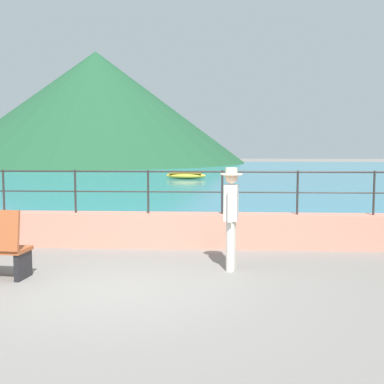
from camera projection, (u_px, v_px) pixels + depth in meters
The scene contains 7 objects.
ground_plane at pixel (118, 290), 7.63m from camera, with size 120.00×120.00×0.00m, color slate.
promenade_wall at pixel (149, 230), 10.78m from camera, with size 20.00×0.56×0.70m, color tan.
railing at pixel (148, 184), 10.68m from camera, with size 18.44×0.04×0.90m.
lake_water at pixel (198, 175), 33.30m from camera, with size 64.00×44.32×0.06m, color teal.
hill_main at pixel (96, 108), 52.63m from camera, with size 30.41×30.41×11.27m, color #1E4C2D.
person_walking at pixel (231, 213), 8.73m from camera, with size 0.38×0.57×1.75m.
boat_2 at pixel (186, 175), 29.72m from camera, with size 2.36×1.07×0.36m.
Camera 1 is at (1.51, -7.38, 2.18)m, focal length 48.34 mm.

